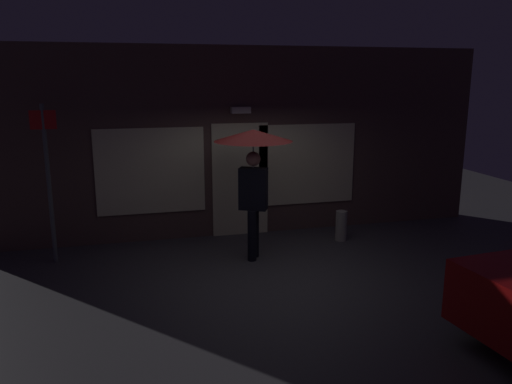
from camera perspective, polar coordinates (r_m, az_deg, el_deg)
The scene contains 5 objects.
ground_plane at distance 8.12m, azimuth 1.69°, elevation -9.23°, with size 18.00×18.00×0.00m, color #423F44.
building_facade at distance 9.88m, azimuth -2.05°, elevation 5.55°, with size 10.02×0.48×3.63m.
person_with_umbrella at distance 8.33m, azimuth -0.31°, elevation 4.28°, with size 1.30×1.30×2.22m.
street_sign_post at distance 8.89m, azimuth -22.40°, elevation 1.73°, with size 0.40×0.07×2.64m.
sidewalk_bollard at distance 9.78m, azimuth 9.58°, elevation -3.77°, with size 0.21×0.21×0.58m, color #9E998E.
Camera 1 is at (-2.11, -7.23, 3.05)m, focal length 35.46 mm.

